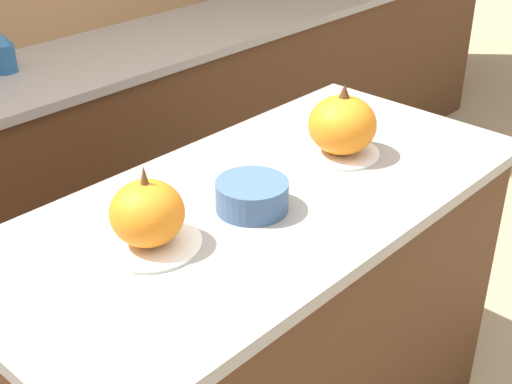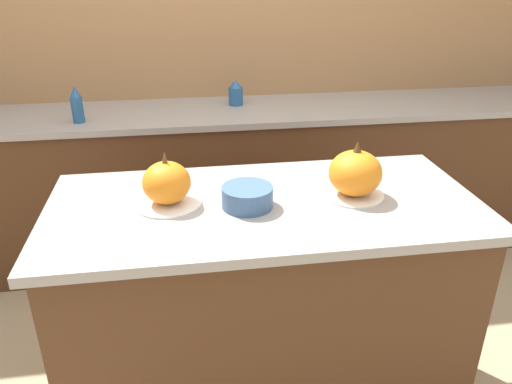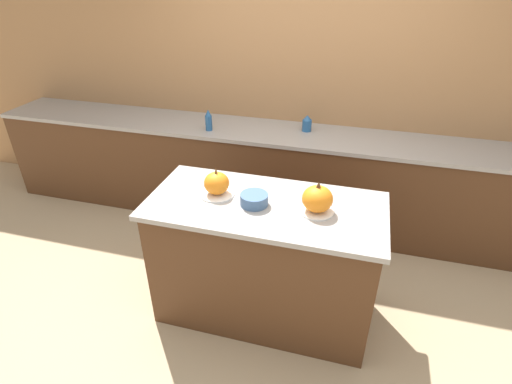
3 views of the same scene
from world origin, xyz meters
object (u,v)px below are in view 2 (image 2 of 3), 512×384
bottle_tall (77,105)px  bottle_short (236,93)px  mixing_bowl (247,197)px  pumpkin_cake_right (355,174)px  pumpkin_cake_left (167,185)px

bottle_tall → bottle_short: bottle_tall is taller
bottle_tall → mixing_bowl: (0.74, -1.13, -0.05)m
bottle_short → pumpkin_cake_right: bearing=-78.2°
pumpkin_cake_left → bottle_short: bearing=73.2°
pumpkin_cake_right → mixing_bowl: (-0.39, -0.03, -0.05)m
bottle_short → mixing_bowl: size_ratio=0.83×
bottle_tall → mixing_bowl: 1.35m
bottle_tall → bottle_short: size_ratio=1.32×
pumpkin_cake_left → bottle_short: size_ratio=1.59×
pumpkin_cake_right → bottle_short: size_ratio=1.48×
pumpkin_cake_right → bottle_tall: (-1.14, 1.10, 0.00)m
pumpkin_cake_right → bottle_tall: pumpkin_cake_right is taller
pumpkin_cake_left → pumpkin_cake_right: bearing=-3.0°
pumpkin_cake_left → bottle_tall: pumpkin_cake_left is taller
pumpkin_cake_left → mixing_bowl: (0.27, -0.06, -0.04)m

